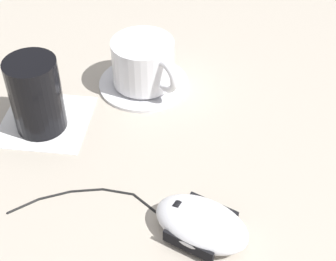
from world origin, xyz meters
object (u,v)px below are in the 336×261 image
(coffee_cup, at_px, (144,62))
(computer_mouse, at_px, (201,224))
(drinking_glass, at_px, (36,95))
(saucer, at_px, (144,82))

(coffee_cup, bearing_deg, computer_mouse, -62.58)
(drinking_glass, bearing_deg, coffee_cup, 45.77)
(computer_mouse, bearing_deg, saucer, 117.58)
(coffee_cup, height_order, computer_mouse, coffee_cup)
(computer_mouse, relative_size, drinking_glass, 1.20)
(saucer, distance_m, computer_mouse, 0.27)
(saucer, xyz_separation_m, drinking_glass, (-0.11, -0.12, 0.05))
(saucer, bearing_deg, drinking_glass, -132.80)
(coffee_cup, xyz_separation_m, drinking_glass, (-0.11, -0.11, 0.01))
(computer_mouse, distance_m, drinking_glass, 0.27)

